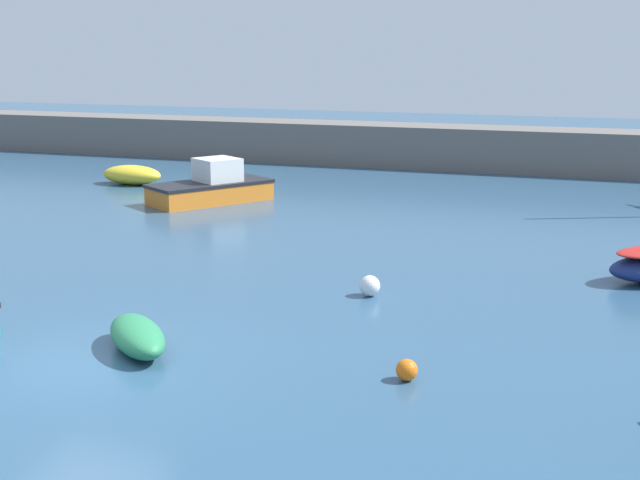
% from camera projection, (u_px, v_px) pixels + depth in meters
% --- Properties ---
extents(ground_plane, '(120.00, 120.00, 0.20)m').
position_uv_depth(ground_plane, '(84.00, 370.00, 16.52)').
color(ground_plane, '#2D5170').
extents(harbor_breakwater, '(60.23, 2.75, 1.96)m').
position_uv_depth(harbor_breakwater, '(425.00, 146.00, 42.32)').
color(harbor_breakwater, '#66605B').
rests_on(harbor_breakwater, ground_plane).
extents(open_tender_yellow, '(2.66, 1.45, 0.80)m').
position_uv_depth(open_tender_yellow, '(132.00, 175.00, 37.19)').
color(open_tender_yellow, yellow).
rests_on(open_tender_yellow, ground_plane).
extents(motorboat_grey_hull, '(4.09, 4.85, 1.62)m').
position_uv_depth(motorboat_grey_hull, '(212.00, 187.00, 33.06)').
color(motorboat_grey_hull, orange).
rests_on(motorboat_grey_hull, ground_plane).
extents(dinghy_near_pier, '(2.29, 2.33, 0.63)m').
position_uv_depth(dinghy_near_pier, '(137.00, 336.00, 17.15)').
color(dinghy_near_pier, '#287A4C').
rests_on(dinghy_near_pier, ground_plane).
extents(mooring_buoy_orange, '(0.39, 0.39, 0.39)m').
position_uv_depth(mooring_buoy_orange, '(407.00, 370.00, 15.70)').
color(mooring_buoy_orange, orange).
rests_on(mooring_buoy_orange, ground_plane).
extents(mooring_buoy_white, '(0.50, 0.50, 0.50)m').
position_uv_depth(mooring_buoy_white, '(370.00, 286.00, 20.90)').
color(mooring_buoy_white, white).
rests_on(mooring_buoy_white, ground_plane).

